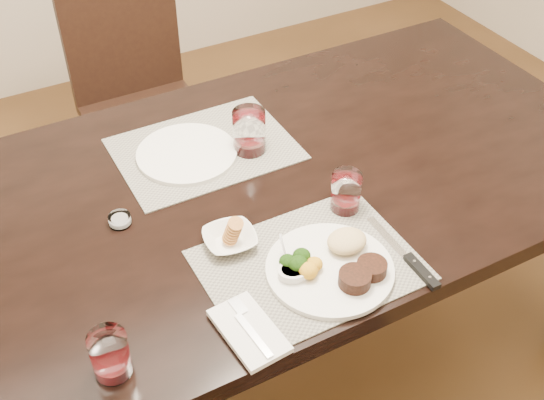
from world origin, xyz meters
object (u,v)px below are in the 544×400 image
dinner_plate (336,265)px  cracker_bowl (230,239)px  chair_far (138,92)px  wine_glass_near (346,193)px  far_plate (187,153)px  steak_knife (413,263)px

dinner_plate → cracker_bowl: bearing=156.6°
chair_far → cracker_bowl: bearing=-97.5°
wine_glass_near → cracker_bowl: bearing=176.6°
wine_glass_near → far_plate: wine_glass_near is taller
chair_far → wine_glass_near: 1.17m
cracker_bowl → wine_glass_near: 0.30m
dinner_plate → chair_far: bearing=114.8°
dinner_plate → far_plate: size_ratio=1.06×
cracker_bowl → wine_glass_near: (0.30, -0.02, 0.03)m
steak_knife → wine_glass_near: size_ratio=2.57×
dinner_plate → steak_knife: bearing=0.7°
cracker_bowl → far_plate: (0.04, 0.35, -0.01)m
chair_far → far_plate: (-0.10, -0.75, 0.26)m
chair_far → steak_knife: bearing=-82.5°
chair_far → far_plate: bearing=-97.8°
steak_knife → far_plate: (-0.28, 0.60, 0.00)m
dinner_plate → cracker_bowl: size_ratio=2.14×
far_plate → steak_knife: bearing=-64.9°
chair_far → cracker_bowl: 1.15m
steak_knife → far_plate: steak_knife is taller
chair_far → cracker_bowl: (-0.15, -1.11, 0.27)m
far_plate → cracker_bowl: bearing=-97.0°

